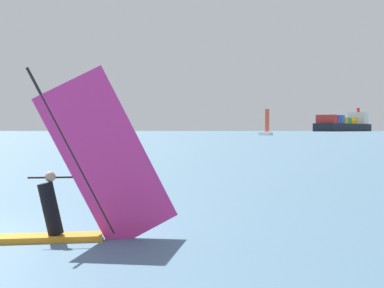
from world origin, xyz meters
name	(u,v)px	position (x,y,z in m)	size (l,w,h in m)	color
windsurfer	(70,194)	(3.06, -0.54, 0.94)	(4.35, 1.19, 3.84)	orange
cargo_ship	(344,125)	(177.43, 776.85, 8.70)	(98.03, 132.57, 31.81)	black
distant_headland	(287,124)	(178.36, 1373.52, 15.69)	(1043.66, 363.55, 31.38)	#4C564C
small_sailboat	(266,132)	(27.79, 229.89, 1.22)	(5.43, 6.11, 11.83)	white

